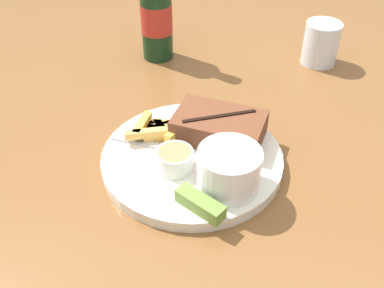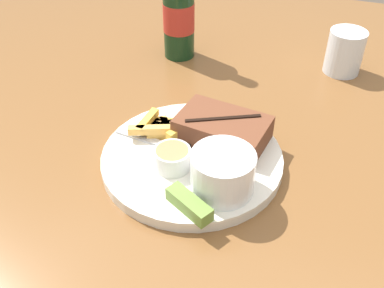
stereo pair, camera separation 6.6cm
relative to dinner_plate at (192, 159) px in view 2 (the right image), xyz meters
name	(u,v)px [view 2 (the right image)]	position (x,y,z in m)	size (l,w,h in m)	color
dining_table	(192,191)	(0.00, 0.00, -0.07)	(1.40, 1.51, 0.74)	brown
dinner_plate	(192,159)	(0.00, 0.00, 0.00)	(0.27, 0.27, 0.02)	silver
steak_portion	(223,129)	(0.03, 0.05, 0.03)	(0.15, 0.10, 0.04)	brown
fries_pile	(168,128)	(-0.05, 0.04, 0.02)	(0.11, 0.08, 0.02)	gold
coleslaw_cup	(223,170)	(0.06, -0.05, 0.04)	(0.09, 0.09, 0.06)	white
dipping_sauce_cup	(172,158)	(-0.02, -0.03, 0.03)	(0.05, 0.05, 0.03)	silver
pickle_spear	(189,204)	(0.03, -0.11, 0.02)	(0.07, 0.05, 0.02)	olive
fork_utensil	(151,141)	(-0.07, 0.01, 0.01)	(0.13, 0.03, 0.00)	#B7B7BC
knife_utensil	(195,139)	(-0.01, 0.03, 0.01)	(0.07, 0.16, 0.01)	#B7B7BC
beer_bottle	(179,15)	(-0.14, 0.32, 0.08)	(0.06, 0.06, 0.25)	#143319
drinking_glass	(345,52)	(0.19, 0.36, 0.03)	(0.07, 0.07, 0.09)	silver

